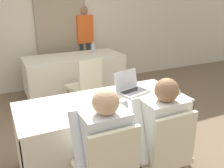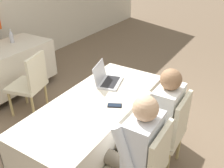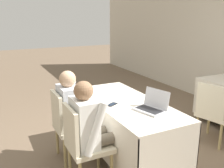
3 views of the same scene
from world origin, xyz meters
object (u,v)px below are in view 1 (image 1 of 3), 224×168
Objects in this scene: cell_phone at (115,108)px; person_red_shirt at (84,39)px; person_checkered_shirt at (102,145)px; person_white_shirt at (158,130)px; chair_near_right at (164,151)px; water_bottle at (93,48)px; laptop at (131,88)px; chair_far_spare at (86,84)px.

cell_phone is 3.05m from person_red_shirt.
person_white_shirt is at bearing -180.00° from person_checkered_shirt.
chair_near_right is at bearing 90.00° from person_white_shirt.
water_bottle is 0.19× the size of person_checkered_shirt.
laptop is 2.08m from water_bottle.
chair_far_spare reaches higher than cell_phone.
person_white_shirt is (0.01, -1.85, 0.16)m from chair_far_spare.
person_white_shirt reaches higher than water_bottle.
laptop reaches higher than water_bottle.
chair_near_right is at bearing -113.59° from laptop.
chair_far_spare is 1.93m from person_checkered_shirt.
cell_phone is 1.52m from chair_far_spare.
chair_near_right is 0.19m from person_white_shirt.
water_bottle is 2.78m from person_white_shirt.
chair_near_right is at bearing -90.27° from cell_phone.
water_bottle is 0.59m from person_red_shirt.
water_bottle is 0.25× the size of chair_far_spare.
cell_phone is at bearing -154.11° from laptop.
person_checkered_shirt is 3.49m from person_red_shirt.
laptop is at bearing -103.95° from person_red_shirt.
person_white_shirt is (0.00, 0.10, 0.16)m from chair_near_right.
water_bottle is at bearing -110.34° from person_checkered_shirt.
chair_near_right is 0.77× the size of person_checkered_shirt.
person_red_shirt is at bearing 87.11° from water_bottle.
chair_far_spare is at bearing -89.80° from chair_near_right.
person_red_shirt reaches higher than cell_phone.
cell_phone is 0.13× the size of person_checkered_shirt.
chair_near_right is (-0.12, -0.78, -0.30)m from laptop.
cell_phone is at bearing -56.60° from person_white_shirt.
cell_phone is at bearing -106.85° from water_bottle.
person_checkered_shirt is 0.72× the size of person_red_shirt.
cell_phone is 0.49m from person_checkered_shirt.
person_checkered_shirt reaches higher than laptop.
water_bottle is 1.07m from chair_far_spare.
chair_far_spare is at bearing -118.45° from water_bottle.
person_white_shirt is (-0.47, -2.73, -0.20)m from water_bottle.
water_bottle is (0.72, 2.37, 0.09)m from cell_phone.
person_white_shirt is at bearing -104.21° from person_red_shirt.
person_checkered_shirt reaches higher than cell_phone.
chair_far_spare is (-0.48, -0.89, -0.36)m from water_bottle.
person_checkered_shirt reaches higher than chair_far_spare.
laptop is 2.53× the size of cell_phone.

